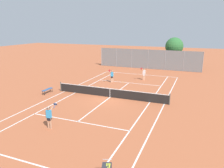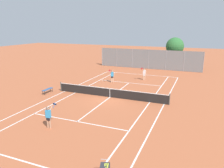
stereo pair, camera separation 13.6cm
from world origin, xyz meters
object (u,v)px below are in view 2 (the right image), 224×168
Objects in this scene: player_near_side at (48,116)px; courtside_bench at (47,90)px; loose_tennis_ball_0 at (170,85)px; loose_tennis_ball_1 at (98,87)px; player_far_left at (112,75)px; player_far_right at (144,73)px; loose_tennis_ball_2 at (123,82)px; tennis_net at (110,92)px; loose_tennis_ball_4 at (104,75)px; tree_behind_left at (175,47)px.

player_near_side is 8.82m from courtside_bench.
loose_tennis_ball_0 and loose_tennis_ball_1 have the same top height.
player_near_side is 13.88m from player_far_left.
courtside_bench is at bearing 129.01° from player_near_side.
player_far_left and player_far_right have the same top height.
tennis_net is at bearing -82.24° from loose_tennis_ball_2.
player_far_left reaches higher than courtside_bench.
player_far_right is 12.84m from courtside_bench.
tennis_net is 181.82× the size of loose_tennis_ball_2.
loose_tennis_ball_1 is at bearing -105.07° from player_far_left.
loose_tennis_ball_4 is at bearing 127.23° from player_far_left.
loose_tennis_ball_0 is 0.04× the size of courtside_bench.
tennis_net is at bearing -99.12° from player_far_right.
loose_tennis_ball_4 is (-2.90, 3.82, -0.89)m from player_far_left.
courtside_bench is at bearing -132.50° from loose_tennis_ball_1.
player_near_side reaches higher than loose_tennis_ball_4.
loose_tennis_ball_1 is 5.91m from courtside_bench.
player_far_right is at bearing -102.91° from tree_behind_left.
player_far_right is at bearing 50.30° from courtside_bench.
courtside_bench reaches higher than loose_tennis_ball_2.
player_near_side is (-1.27, -8.11, 0.42)m from tennis_net.
player_near_side is 1.18× the size of courtside_bench.
player_far_right is 11.50m from tree_behind_left.
player_far_right is (1.38, 8.60, 0.42)m from tennis_net.
courtside_bench is (-3.98, -4.35, 0.38)m from loose_tennis_ball_1.
loose_tennis_ball_4 is at bearing 167.50° from loose_tennis_ball_0.
player_near_side is 28.21m from tree_behind_left.
player_far_left is at bearing 56.17° from courtside_bench.
tennis_net is at bearing -62.35° from loose_tennis_ball_4.
tree_behind_left is (2.50, 10.89, 2.70)m from player_far_right.
courtside_bench is at bearing -123.83° from player_far_left.
player_far_left is 4.51m from player_far_right.
loose_tennis_ball_0 is at bearing -19.00° from player_far_right.
tennis_net is 6.93m from courtside_bench.
tree_behind_left reaches higher than loose_tennis_ball_4.
player_near_side is at bearing -98.92° from tennis_net.
player_far_right is 26.88× the size of loose_tennis_ball_1.
player_far_left is 15.24m from tree_behind_left.
player_far_right is 26.88× the size of loose_tennis_ball_4.
loose_tennis_ball_0 is (7.17, 1.59, -0.89)m from player_far_left.
loose_tennis_ball_4 is at bearing -131.85° from tree_behind_left.
tree_behind_left is at bearing 66.46° from player_far_left.
loose_tennis_ball_1 is (-7.89, -4.26, 0.00)m from loose_tennis_ball_0.
tennis_net is 10.81m from loose_tennis_ball_4.
player_far_right is (2.65, 16.71, 0.00)m from player_near_side.
player_far_right is 7.00m from loose_tennis_ball_1.
loose_tennis_ball_2 is (1.96, 3.28, 0.00)m from loose_tennis_ball_1.
player_far_left is at bearing 93.46° from player_near_side.
tennis_net reaches higher than loose_tennis_ball_0.
tennis_net is 8.93m from loose_tennis_ball_0.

